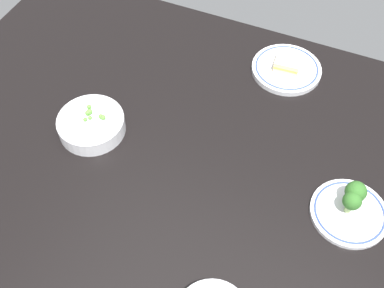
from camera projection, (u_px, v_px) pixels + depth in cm
name	position (u px, v px, depth cm)	size (l,w,h in cm)	color
dining_table	(192.00, 153.00, 125.66)	(157.38, 106.67, 4.00)	black
plate_broccoli	(351.00, 208.00, 111.03)	(18.34, 18.34, 8.25)	silver
bowl_peas	(91.00, 124.00, 125.74)	(17.85, 17.85, 5.90)	silver
plate_sandwich	(287.00, 68.00, 140.18)	(20.53, 20.53, 4.79)	silver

